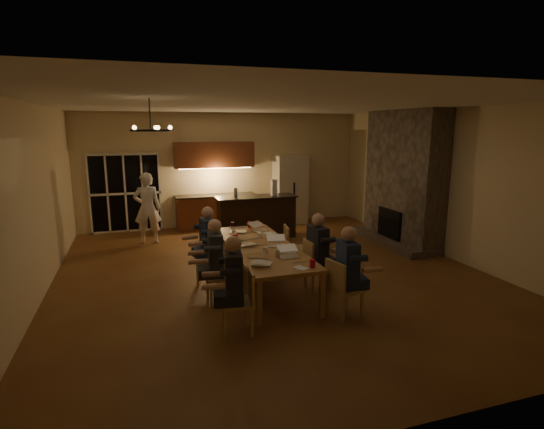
{
  "coord_description": "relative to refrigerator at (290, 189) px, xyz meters",
  "views": [
    {
      "loc": [
        -2.41,
        -7.46,
        2.79
      ],
      "look_at": [
        0.1,
        0.3,
        1.11
      ],
      "focal_mm": 28.0,
      "sensor_mm": 36.0,
      "label": 1
    }
  ],
  "objects": [
    {
      "name": "chair_left_near",
      "position": [
        -3.1,
        -6.28,
        -0.55
      ],
      "size": [
        0.49,
        0.49,
        0.89
      ],
      "primitive_type": null,
      "rotation": [
        0.0,
        0.0,
        -1.69
      ],
      "color": "tan",
      "rests_on": "ground"
    },
    {
      "name": "laptop_e",
      "position": [
        -2.44,
        -3.61,
        -0.14
      ],
      "size": [
        0.37,
        0.34,
        0.23
      ],
      "primitive_type": null,
      "rotation": [
        0.0,
        0.0,
        2.92
      ],
      "color": "silver",
      "rests_on": "dining_table"
    },
    {
      "name": "bar_bottle",
      "position": [
        -1.96,
        -1.39,
        0.2
      ],
      "size": [
        0.09,
        0.09,
        0.24
      ],
      "primitive_type": "cylinder",
      "color": "#99999E",
      "rests_on": "bar_island"
    },
    {
      "name": "redcup_far",
      "position": [
        -2.11,
        -3.28,
        -0.19
      ],
      "size": [
        0.09,
        0.09,
        0.12
      ],
      "primitive_type": "cylinder",
      "color": "red",
      "rests_on": "dining_table"
    },
    {
      "name": "plate_far",
      "position": [
        -1.89,
        -3.94,
        -0.24
      ],
      "size": [
        0.25,
        0.25,
        0.02
      ],
      "primitive_type": "cylinder",
      "color": "white",
      "rests_on": "dining_table"
    },
    {
      "name": "chandelier",
      "position": [
        -4.06,
        -5.18,
        1.75
      ],
      "size": [
        0.58,
        0.58,
        0.03
      ],
      "primitive_type": "torus",
      "color": "black",
      "rests_on": "ceiling"
    },
    {
      "name": "chair_left_far",
      "position": [
        -3.12,
        -4.07,
        -0.55
      ],
      "size": [
        0.56,
        0.56,
        0.89
      ],
      "primitive_type": null,
      "rotation": [
        0.0,
        0.0,
        -1.9
      ],
      "color": "tan",
      "rests_on": "ground"
    },
    {
      "name": "person_right_near",
      "position": [
        -1.4,
        -6.25,
        -0.31
      ],
      "size": [
        0.65,
        0.65,
        1.38
      ],
      "primitive_type": null,
      "rotation": [
        0.0,
        0.0,
        1.48
      ],
      "color": "navy",
      "rests_on": "ground"
    },
    {
      "name": "laptop_f",
      "position": [
        -2.0,
        -3.67,
        -0.14
      ],
      "size": [
        0.42,
        0.4,
        0.23
      ],
      "primitive_type": null,
      "rotation": [
        0.0,
        0.0,
        0.53
      ],
      "color": "silver",
      "rests_on": "dining_table"
    },
    {
      "name": "chair_right_near",
      "position": [
        -1.45,
        -6.28,
        -0.55
      ],
      "size": [
        0.52,
        0.52,
        0.89
      ],
      "primitive_type": null,
      "rotation": [
        0.0,
        0.0,
        1.79
      ],
      "color": "tan",
      "rests_on": "ground"
    },
    {
      "name": "refrigerator",
      "position": [
        0.0,
        0.0,
        0.0
      ],
      "size": [
        0.9,
        0.68,
        2.0
      ],
      "primitive_type": "cube",
      "color": "beige",
      "rests_on": "ground"
    },
    {
      "name": "notepad",
      "position": [
        -2.07,
        -6.08,
        -0.24
      ],
      "size": [
        0.24,
        0.27,
        0.01
      ],
      "primitive_type": "cube",
      "rotation": [
        0.0,
        0.0,
        0.46
      ],
      "color": "white",
      "rests_on": "dining_table"
    },
    {
      "name": "plate_near",
      "position": [
        -1.96,
        -5.28,
        -0.24
      ],
      "size": [
        0.23,
        0.23,
        0.02
      ],
      "primitive_type": "cylinder",
      "color": "white",
      "rests_on": "dining_table"
    },
    {
      "name": "redcup_mid",
      "position": [
        -2.64,
        -4.22,
        -0.19
      ],
      "size": [
        0.1,
        0.1,
        0.12
      ],
      "primitive_type": "cylinder",
      "color": "red",
      "rests_on": "dining_table"
    },
    {
      "name": "dining_table",
      "position": [
        -2.27,
        -4.69,
        -0.62
      ],
      "size": [
        1.1,
        3.15,
        0.75
      ],
      "primitive_type": "cube",
      "color": "#AA7C44",
      "rests_on": "ground"
    },
    {
      "name": "plate_left",
      "position": [
        -2.59,
        -5.63,
        -0.24
      ],
      "size": [
        0.26,
        0.26,
        0.02
      ],
      "primitive_type": "cylinder",
      "color": "white",
      "rests_on": "dining_table"
    },
    {
      "name": "chair_left_mid",
      "position": [
        -3.11,
        -5.14,
        -0.55
      ],
      "size": [
        0.44,
        0.44,
        0.89
      ],
      "primitive_type": null,
      "rotation": [
        0.0,
        0.0,
        -1.57
      ],
      "color": "tan",
      "rests_on": "ground"
    },
    {
      "name": "chair_right_mid",
      "position": [
        -1.36,
        -5.14,
        -0.55
      ],
      "size": [
        0.45,
        0.45,
        0.89
      ],
      "primitive_type": null,
      "rotation": [
        0.0,
        0.0,
        1.56
      ],
      "color": "tan",
      "rests_on": "ground"
    },
    {
      "name": "laptop_a",
      "position": [
        -2.58,
        -5.7,
        -0.14
      ],
      "size": [
        0.41,
        0.4,
        0.23
      ],
      "primitive_type": null,
      "rotation": [
        0.0,
        0.0,
        2.66
      ],
      "color": "silver",
      "rests_on": "dining_table"
    },
    {
      "name": "bar_island",
      "position": [
        -1.43,
        -1.37,
        -0.46
      ],
      "size": [
        2.05,
        0.7,
        1.08
      ],
      "primitive_type": "cube",
      "rotation": [
        0.0,
        0.0,
        -0.01
      ],
      "color": "black",
      "rests_on": "ground"
    },
    {
      "name": "redcup_near",
      "position": [
        -1.89,
        -6.07,
        -0.19
      ],
      "size": [
        0.09,
        0.09,
        0.12
      ],
      "primitive_type": "cylinder",
      "color": "red",
      "rests_on": "dining_table"
    },
    {
      "name": "mug_mid",
      "position": [
        -2.15,
        -4.2,
        -0.2
      ],
      "size": [
        0.09,
        0.09,
        0.1
      ],
      "primitive_type": "cylinder",
      "color": "white",
      "rests_on": "dining_table"
    },
    {
      "name": "person_left_far",
      "position": [
        -3.11,
        -4.05,
        -0.31
      ],
      "size": [
        0.68,
        0.68,
        1.38
      ],
      "primitive_type": null,
      "rotation": [
        0.0,
        0.0,
        -1.43
      ],
      "color": "navy",
      "rests_on": "ground"
    },
    {
      "name": "can_silver",
      "position": [
        -2.23,
        -5.45,
        -0.19
      ],
      "size": [
        0.07,
        0.07,
        0.12
      ],
      "primitive_type": "cylinder",
      "color": "#B2B2B7",
      "rests_on": "dining_table"
    },
    {
      "name": "laptop_c",
      "position": [
        -2.52,
        -4.58,
        -0.14
      ],
      "size": [
        0.38,
        0.35,
        0.23
      ],
      "primitive_type": null,
      "rotation": [
        0.0,
        0.0,
        3.37
      ],
      "color": "silver",
      "rests_on": "dining_table"
    },
    {
      "name": "person_left_near",
      "position": [
        -3.13,
        -6.28,
        -0.31
      ],
      "size": [
        0.69,
        0.69,
        1.38
      ],
      "primitive_type": null,
      "rotation": [
        0.0,
        0.0,
        -1.73
      ],
      "color": "#21242B",
      "rests_on": "ground"
    },
    {
      "name": "laptop_d",
      "position": [
        -2.04,
        -4.81,
        -0.14
      ],
      "size": [
        0.38,
        0.35,
        0.23
      ],
      "primitive_type": null,
      "rotation": [
        0.0,
        0.0,
        -0.24
      ],
      "color": "silver",
      "rests_on": "dining_table"
    },
    {
      "name": "mug_back",
      "position": [
        -2.59,
        -3.87,
        -0.2
      ],
      "size": [
        0.08,
        0.08,
        0.1
      ],
      "primitive_type": "cylinder",
      "color": "white",
      "rests_on": "dining_table"
    },
    {
      "name": "right_wall",
      "position": [
        2.12,
        -4.15,
        0.6
      ],
      "size": [
        0.04,
        9.0,
        3.2
      ],
      "primitive_type": "cube",
      "color": "beige",
      "rests_on": "ground"
    },
    {
      "name": "standing_person",
      "position": [
        -4.09,
        -1.09,
        -0.13
      ],
      "size": [
        0.66,
        0.46,
        1.75
      ],
      "primitive_type": "imported",
      "rotation": [
        0.0,
        0.0,
        3.08
      ],
      "color": "white",
      "rests_on": "ground"
    },
    {
      "name": "person_left_mid",
      "position": [
        -3.18,
        -5.15,
        -0.31
      ],
      "size": [
        0.66,
        0.66,
        1.38
      ],
      "primitive_type": null,
      "rotation": [
        0.0,
        0.0,
        -1.67
      ],
      "color": "#31363A",
      "rests_on": "ground"
    },
    {
      "name": "person_right_mid",
      "position": [
        -1.44,
        -5.24,
        -0.31
      ],
      "size": [
        0.65,
        0.65,
        1.38
      ],
      "primitive_type": null,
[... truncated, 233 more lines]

